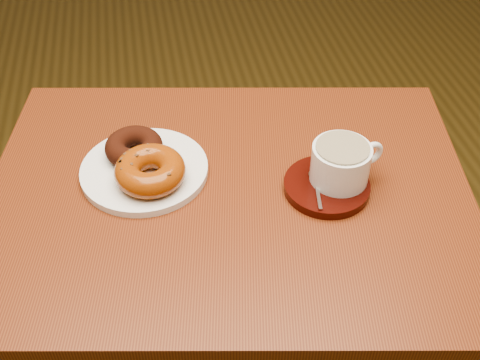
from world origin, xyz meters
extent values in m
cube|color=brown|center=(0.19, 0.02, 0.78)|extent=(0.95, 0.77, 0.03)
cylinder|color=#452213|center=(-0.14, 0.36, 0.38)|extent=(0.05, 0.05, 0.76)
cylinder|color=#452213|center=(0.61, 0.22, 0.38)|extent=(0.05, 0.05, 0.76)
cylinder|color=white|center=(0.04, 0.09, 0.80)|extent=(0.30, 0.30, 0.01)
torus|color=#37140B|center=(0.03, 0.13, 0.83)|extent=(0.12, 0.12, 0.04)
torus|color=#964310|center=(0.05, 0.05, 0.83)|extent=(0.14, 0.14, 0.05)
cube|color=#4B2E19|center=(0.09, 0.05, 0.85)|extent=(0.01, 0.01, 0.00)
cube|color=#4B2E19|center=(0.09, 0.07, 0.85)|extent=(0.01, 0.01, 0.00)
cube|color=#4B2E19|center=(0.08, 0.08, 0.85)|extent=(0.01, 0.01, 0.00)
cube|color=#4B2E19|center=(0.07, 0.09, 0.85)|extent=(0.01, 0.01, 0.00)
cube|color=#4B2E19|center=(0.06, 0.09, 0.85)|extent=(0.01, 0.01, 0.00)
cube|color=#4B2E19|center=(0.04, 0.09, 0.85)|extent=(0.01, 0.01, 0.00)
cube|color=#4B2E19|center=(0.03, 0.08, 0.85)|extent=(0.01, 0.01, 0.00)
cube|color=#4B2E19|center=(0.02, 0.07, 0.85)|extent=(0.01, 0.01, 0.00)
cube|color=#4B2E19|center=(0.02, 0.06, 0.85)|extent=(0.01, 0.01, 0.00)
cube|color=#4B2E19|center=(0.02, 0.04, 0.85)|extent=(0.01, 0.01, 0.00)
cube|color=#4B2E19|center=(0.02, 0.03, 0.85)|extent=(0.01, 0.01, 0.00)
cube|color=#4B2E19|center=(0.03, 0.02, 0.85)|extent=(0.01, 0.01, 0.00)
cube|color=#4B2E19|center=(0.04, 0.01, 0.85)|extent=(0.01, 0.01, 0.00)
cube|color=#4B2E19|center=(0.06, 0.01, 0.85)|extent=(0.01, 0.01, 0.00)
cube|color=#4B2E19|center=(0.07, 0.02, 0.85)|extent=(0.01, 0.01, 0.00)
cube|color=#4B2E19|center=(0.08, 0.03, 0.85)|extent=(0.01, 0.01, 0.00)
cube|color=#4B2E19|center=(0.09, 0.04, 0.85)|extent=(0.01, 0.01, 0.00)
cylinder|color=#340B07|center=(0.35, -0.01, 0.80)|extent=(0.21, 0.21, 0.02)
cylinder|color=white|center=(0.38, 0.00, 0.84)|extent=(0.10, 0.10, 0.07)
cylinder|color=#503B1B|center=(0.38, 0.00, 0.88)|extent=(0.09, 0.09, 0.00)
torus|color=white|center=(0.43, 0.01, 0.85)|extent=(0.05, 0.02, 0.05)
ellipsoid|color=silver|center=(0.34, 0.01, 0.81)|extent=(0.02, 0.03, 0.01)
cube|color=silver|center=(0.33, -0.03, 0.81)|extent=(0.02, 0.08, 0.00)
camera|label=1|loc=(0.07, -0.73, 1.51)|focal=45.00mm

